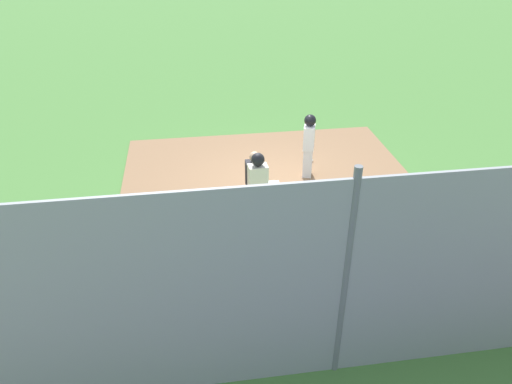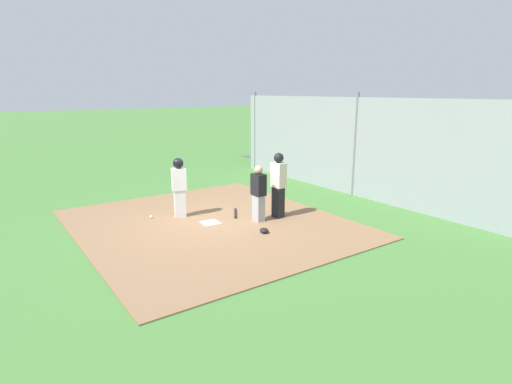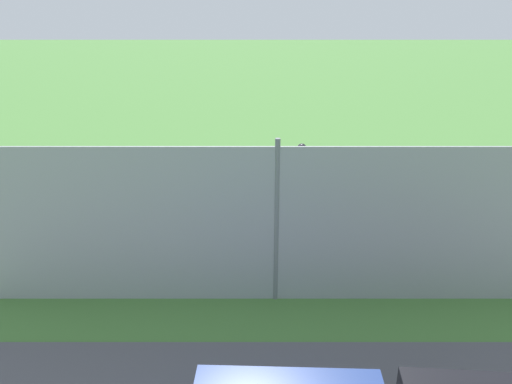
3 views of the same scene
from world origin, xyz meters
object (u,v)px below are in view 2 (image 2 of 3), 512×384
catcher (258,193)px  parked_car_dark (377,155)px  home_plate (211,223)px  parked_car_blue (428,163)px  umpire (278,184)px  catcher_mask (264,231)px  baseball_bat (235,213)px  baseball (151,217)px  runner (179,184)px

catcher → parked_car_dark: catcher is taller
home_plate → parked_car_blue: parked_car_blue is taller
parked_car_dark → umpire: bearing=116.1°
catcher_mask → parked_car_blue: size_ratio=0.06×
catcher → baseball_bat: catcher is taller
umpire → parked_car_blue: umpire is taller
catcher → parked_car_blue: 8.68m
home_plate → catcher_mask: bearing=-153.7°
home_plate → catcher: (-0.56, -1.14, 0.76)m
umpire → baseball: bearing=-36.1°
runner → catcher: bearing=61.9°
umpire → baseball: 3.58m
catcher → runner: runner is taller
baseball_bat → parked_car_dark: size_ratio=0.20×
baseball → home_plate: bearing=-139.6°
runner → parked_car_dark: size_ratio=0.38×
home_plate → baseball_bat: 1.02m
parked_car_blue → umpire: bearing=97.0°
home_plate → parked_car_blue: (0.09, -9.79, 0.57)m
runner → baseball_bat: 1.76m
baseball_bat → parked_car_dark: parked_car_dark is taller
umpire → baseball_bat: (0.91, 0.81, -0.91)m
parked_car_blue → parked_car_dark: 2.52m
umpire → baseball: size_ratio=23.94×
catcher_mask → parked_car_dark: bearing=-66.3°
baseball → baseball_bat: bearing=-115.5°
runner → parked_car_blue: bearing=102.4°
umpire → baseball_bat: umpire is taller
baseball_bat → baseball: baseball is taller
runner → baseball: 1.19m
home_plate → runner: bearing=21.4°
runner → parked_car_dark: 10.40m
runner → catcher_mask: size_ratio=6.78×
catcher → catcher_mask: size_ratio=6.23×
baseball_bat → baseball: 2.31m
home_plate → baseball: (1.31, 1.12, 0.03)m
baseball_bat → parked_car_blue: (-0.22, -8.82, 0.55)m
baseball_bat → home_plate: bearing=-39.7°
umpire → parked_car_dark: bearing=-161.2°
home_plate → baseball_bat: bearing=-71.9°
umpire → parked_car_blue: 8.05m
umpire → parked_car_dark: 8.71m
umpire → home_plate: bearing=-21.1°
catcher → parked_car_blue: size_ratio=0.35×
catcher → baseball: catcher is taller
runner → umpire: bearing=71.2°
runner → baseball_bat: runner is taller
umpire → parked_car_blue: bearing=-177.9°
parked_car_dark → catcher: bearing=114.5°
umpire → parked_car_blue: (0.68, -8.01, -0.35)m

